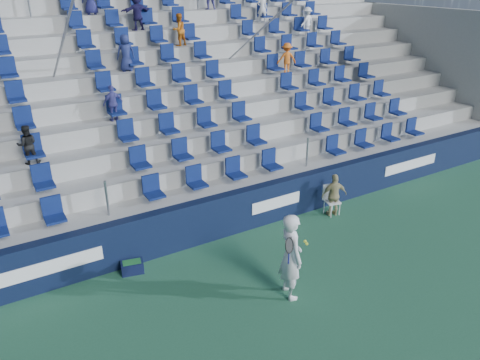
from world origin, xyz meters
name	(u,v)px	position (x,y,z in m)	size (l,w,h in m)	color
ground	(297,297)	(0.00, 0.00, 0.00)	(70.00, 70.00, 0.00)	#296042
sponsor_wall	(227,214)	(0.00, 3.15, 0.60)	(24.00, 0.32, 1.20)	black
grandstand	(153,113)	(0.00, 8.25, 2.14)	(24.00, 8.17, 6.63)	#A1A19C
tennis_player	(291,256)	(-0.10, 0.16, 1.00)	(0.71, 0.81, 2.01)	silver
line_judge_chair	(330,197)	(3.19, 2.64, 0.51)	(0.47, 0.49, 0.90)	white
line_judge	(334,195)	(3.19, 2.50, 0.65)	(0.76, 0.32, 1.29)	tan
ball_bin	(132,267)	(-2.82, 2.75, 0.16)	(0.58, 0.44, 0.29)	#0E1434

